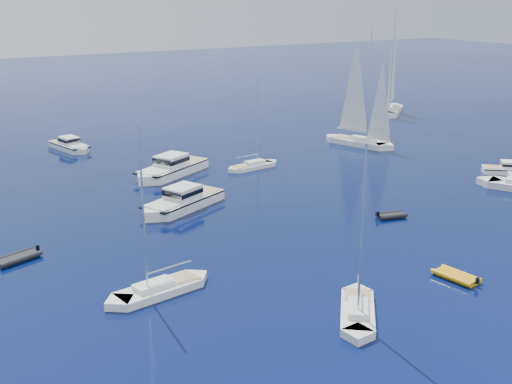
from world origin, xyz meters
TOP-DOWN VIEW (x-y plane):
  - ground at (0.00, 0.00)m, footprint 400.00×400.00m
  - motor_cruiser_centre at (-5.00, 31.99)m, footprint 11.41×7.65m
  - motor_cruiser_far_r at (34.28, 23.62)m, footprint 7.02×6.57m
  - motor_cruiser_distant at (-0.90, 44.01)m, footprint 12.14×8.76m
  - motor_cruiser_horizon at (-7.48, 62.96)m, footprint 4.55×9.12m
  - sailboat_fore at (-4.44, 5.22)m, footprint 7.07×8.01m
  - sailboat_mid_l at (-14.55, 15.25)m, footprint 9.20×3.68m
  - sailboat_centre at (9.05, 41.63)m, footprint 8.01×2.97m
  - sailboat_sails_r at (28.39, 44.79)m, footprint 6.50×11.99m
  - sailboat_sails_far at (49.49, 61.57)m, footprint 12.01×10.86m
  - tender_yellow at (5.73, 5.97)m, footprint 2.47×3.87m
  - tender_grey_near at (11.14, 19.07)m, footprint 3.21×2.29m
  - tender_grey_far at (-21.99, 26.78)m, footprint 4.30×3.23m

SIDE VIEW (x-z plane):
  - ground at x=0.00m, z-range 0.00..0.00m
  - motor_cruiser_centre at x=-5.00m, z-range -1.44..1.44m
  - motor_cruiser_far_r at x=34.28m, z-range -0.97..0.97m
  - motor_cruiser_distant at x=-0.90m, z-range -1.55..1.55m
  - motor_cruiser_horizon at x=-7.48m, z-range -1.15..1.15m
  - sailboat_fore at x=-4.44m, z-range -6.26..6.26m
  - sailboat_mid_l at x=-14.55m, z-range -6.58..6.58m
  - sailboat_centre at x=9.05m, z-range -5.75..5.75m
  - sailboat_sails_r at x=28.39m, z-range -8.55..8.55m
  - sailboat_sails_far at x=49.49m, z-range -9.47..9.47m
  - tender_yellow at x=5.73m, z-range -0.47..0.47m
  - tender_grey_near at x=11.14m, z-range -0.47..0.47m
  - tender_grey_far at x=-21.99m, z-range -0.47..0.47m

